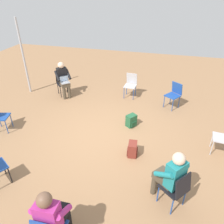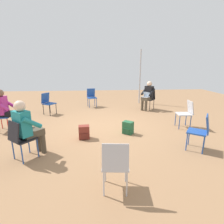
% 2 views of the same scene
% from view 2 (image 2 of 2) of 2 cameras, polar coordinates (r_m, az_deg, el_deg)
% --- Properties ---
extents(ground_plane, '(16.69, 16.69, 0.00)m').
position_cam_2_polar(ground_plane, '(5.68, -2.78, -4.56)').
color(ground_plane, '#99704C').
extents(chair_north, '(0.49, 0.52, 0.85)m').
position_cam_2_polar(chair_north, '(8.28, -6.69, 5.14)').
color(chair_north, '#1E4799').
rests_on(chair_north, ground).
extents(chair_south, '(0.44, 0.47, 0.85)m').
position_cam_2_polar(chair_south, '(2.70, 1.12, -16.36)').
color(chair_south, '#B7B7BC').
rests_on(chair_south, ground).
extents(chair_west, '(0.45, 0.41, 0.85)m').
position_cam_2_polar(chair_west, '(6.10, -32.62, -0.71)').
color(chair_west, '#1E4799').
rests_on(chair_west, ground).
extents(chair_southeast, '(0.58, 0.57, 0.85)m').
position_cam_2_polar(chair_southeast, '(4.42, 27.03, -5.23)').
color(chair_southeast, '#1E4799').
rests_on(chair_southeast, ground).
extents(chair_southwest, '(0.58, 0.58, 0.85)m').
position_cam_2_polar(chair_southwest, '(4.00, -27.76, -7.35)').
color(chair_southwest, black).
rests_on(chair_southwest, ground).
extents(chair_northeast, '(0.59, 0.58, 0.85)m').
position_cam_2_polar(chair_northeast, '(7.94, 12.17, 4.48)').
color(chair_northeast, black).
rests_on(chair_northeast, ground).
extents(chair_east, '(0.47, 0.43, 0.85)m').
position_cam_2_polar(chair_east, '(5.88, 23.04, -0.03)').
color(chair_east, '#B7B7BC').
rests_on(chair_east, ground).
extents(chair_northwest, '(0.58, 0.56, 0.85)m').
position_cam_2_polar(chair_northwest, '(7.37, -20.22, 3.09)').
color(chair_northwest, '#1E4799').
rests_on(chair_northwest, ground).
extents(person_with_laptop, '(0.64, 0.64, 1.24)m').
position_cam_2_polar(person_with_laptop, '(7.76, 11.60, 5.75)').
color(person_with_laptop, '#4C4233').
rests_on(person_with_laptop, ground).
extents(person_in_magenta, '(0.53, 0.50, 1.24)m').
position_cam_2_polar(person_in_magenta, '(5.99, -31.46, 1.15)').
color(person_in_magenta, black).
rests_on(person_in_magenta, ground).
extents(person_in_teal, '(0.63, 0.63, 1.24)m').
position_cam_2_polar(person_in_teal, '(4.01, -26.01, -4.08)').
color(person_in_teal, '#4C4233').
rests_on(person_in_teal, ground).
extents(backpack_near_laptop_user, '(0.30, 0.27, 0.36)m').
position_cam_2_polar(backpack_near_laptop_user, '(4.74, -9.09, -6.77)').
color(backpack_near_laptop_user, maroon).
rests_on(backpack_near_laptop_user, ground).
extents(backpack_by_empty_chair, '(0.34, 0.33, 0.36)m').
position_cam_2_polar(backpack_by_empty_chair, '(5.03, 5.23, -5.33)').
color(backpack_by_empty_chair, '#235B38').
rests_on(backpack_by_empty_chair, ground).
extents(tent_pole_far, '(0.07, 0.07, 2.66)m').
position_cam_2_polar(tent_pole_far, '(9.05, 9.11, 11.22)').
color(tent_pole_far, '#B2B2B7').
rests_on(tent_pole_far, ground).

